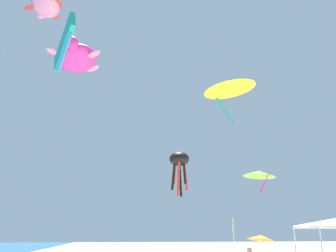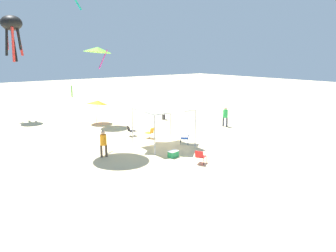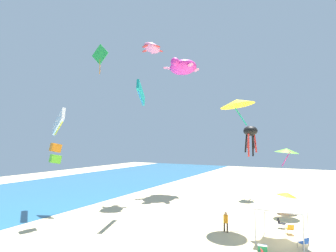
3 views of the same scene
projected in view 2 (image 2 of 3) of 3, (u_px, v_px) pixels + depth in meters
name	position (u px, v px, depth m)	size (l,w,h in m)	color
ground	(177.00, 134.00, 24.55)	(120.00, 120.00, 0.10)	beige
canopy_tent	(163.00, 106.00, 20.66)	(3.26, 3.45, 2.97)	#B7B7BC
beach_umbrella	(98.00, 103.00, 27.84)	(2.01, 2.01, 2.29)	silver
folding_chair_left_of_tent	(131.00, 130.00, 23.60)	(0.62, 0.70, 0.82)	black
folding_chair_facing_ocean	(186.00, 137.00, 21.51)	(0.80, 0.81, 0.82)	black
folding_chair_near_cooler	(200.00, 156.00, 17.55)	(0.75, 0.79, 0.82)	black
folding_chair_right_of_tent	(150.00, 132.00, 23.03)	(0.77, 0.70, 0.82)	black
cooler_box	(173.00, 154.00, 18.76)	(0.52, 0.68, 0.40)	#1E8C4C
banner_flag	(73.00, 99.00, 29.15)	(0.36, 0.06, 3.39)	silver
person_kite_handler	(103.00, 142.00, 18.66)	(0.39, 0.42, 1.64)	brown
person_beachcomber	(225.00, 115.00, 26.78)	(0.41, 0.41, 1.72)	#33384C
person_near_umbrella	(164.00, 110.00, 29.75)	(0.37, 0.40, 1.57)	black
kite_delta_lime	(98.00, 50.00, 26.63)	(2.42, 2.45, 1.93)	#66D82D
kite_octopus_black	(12.00, 26.00, 28.60)	(1.90, 1.90, 4.22)	black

